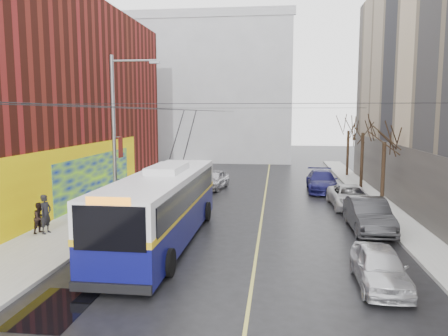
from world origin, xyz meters
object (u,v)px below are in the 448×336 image
(tree_mid, at_px, (363,123))
(tree_far, at_px, (349,122))
(streetlight_pole, at_px, (117,135))
(parked_car_c, at_px, (350,197))
(trolleybus, at_px, (162,206))
(pedestrian_b, at_px, (40,218))
(parked_car_b, at_px, (369,215))
(parked_car_a, at_px, (380,267))
(pedestrian_a, at_px, (46,214))
(pedestrian_c, at_px, (120,195))
(parked_car_d, at_px, (322,181))
(tree_near, at_px, (385,130))
(following_car, at_px, (213,179))

(tree_mid, xyz_separation_m, tree_far, (0.00, 7.00, -0.11))
(streetlight_pole, xyz_separation_m, parked_car_c, (13.14, 5.76, -4.14))
(trolleybus, relative_size, pedestrian_b, 8.62)
(parked_car_b, bearing_deg, tree_mid, 80.20)
(parked_car_b, bearing_deg, parked_car_a, -99.39)
(parked_car_b, xyz_separation_m, pedestrian_b, (-16.16, -2.83, 0.07))
(pedestrian_a, bearing_deg, parked_car_a, -98.06)
(tree_mid, distance_m, pedestrian_b, 24.38)
(trolleybus, xyz_separation_m, parked_car_c, (9.94, 8.66, -1.01))
(tree_far, height_order, parked_car_a, tree_far)
(parked_car_b, bearing_deg, pedestrian_a, -170.89)
(pedestrian_a, bearing_deg, streetlight_pole, -36.81)
(parked_car_a, bearing_deg, pedestrian_b, 164.22)
(parked_car_c, xyz_separation_m, pedestrian_c, (-14.11, -3.01, 0.38))
(parked_car_d, bearing_deg, streetlight_pole, -134.94)
(parked_car_d, bearing_deg, trolleybus, -120.18)
(tree_near, bearing_deg, parked_car_d, 119.85)
(streetlight_pole, bearing_deg, parked_car_a, -30.69)
(tree_near, relative_size, trolleybus, 0.49)
(pedestrian_c, bearing_deg, parked_car_d, -111.42)
(tree_mid, distance_m, parked_car_a, 20.89)
(parked_car_a, relative_size, pedestrian_a, 2.14)
(tree_far, xyz_separation_m, pedestrian_c, (-16.11, -17.25, -4.05))
(pedestrian_b, bearing_deg, parked_car_b, -64.11)
(streetlight_pole, distance_m, tree_mid, 19.96)
(trolleybus, relative_size, following_car, 2.97)
(parked_car_d, relative_size, following_car, 1.25)
(tree_far, height_order, following_car, tree_far)
(tree_mid, distance_m, following_car, 12.59)
(parked_car_b, relative_size, pedestrian_b, 3.35)
(parked_car_b, bearing_deg, parked_car_d, 95.04)
(parked_car_c, distance_m, pedestrian_a, 17.97)
(tree_near, distance_m, parked_car_b, 7.44)
(tree_mid, relative_size, parked_car_a, 1.62)
(tree_near, bearing_deg, following_car, 153.92)
(streetlight_pole, relative_size, parked_car_c, 1.76)
(parked_car_d, distance_m, pedestrian_c, 15.64)
(following_car, relative_size, pedestrian_a, 2.30)
(pedestrian_c, bearing_deg, following_car, -82.02)
(streetlight_pole, bearing_deg, pedestrian_c, 109.44)
(tree_mid, bearing_deg, parked_car_c, -105.44)
(following_car, bearing_deg, tree_far, 44.89)
(streetlight_pole, relative_size, parked_car_b, 1.77)
(pedestrian_b, bearing_deg, tree_near, -48.50)
(parked_car_a, distance_m, pedestrian_c, 16.37)
(parked_car_d, bearing_deg, tree_near, -59.20)
(tree_far, height_order, trolleybus, tree_far)
(parked_car_a, bearing_deg, following_car, 115.27)
(tree_mid, relative_size, following_car, 1.51)
(parked_car_c, relative_size, pedestrian_c, 2.72)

